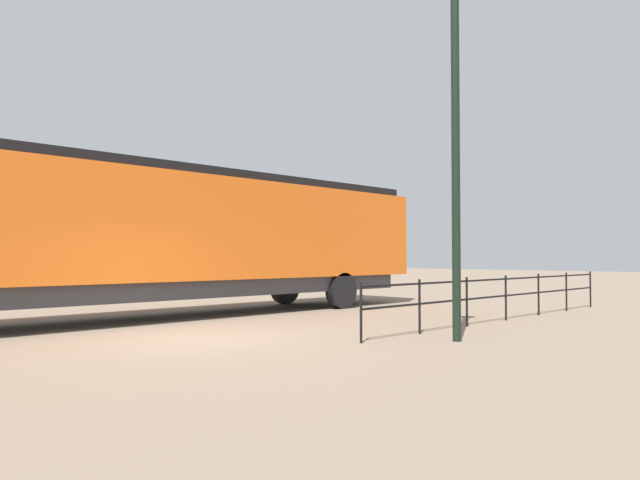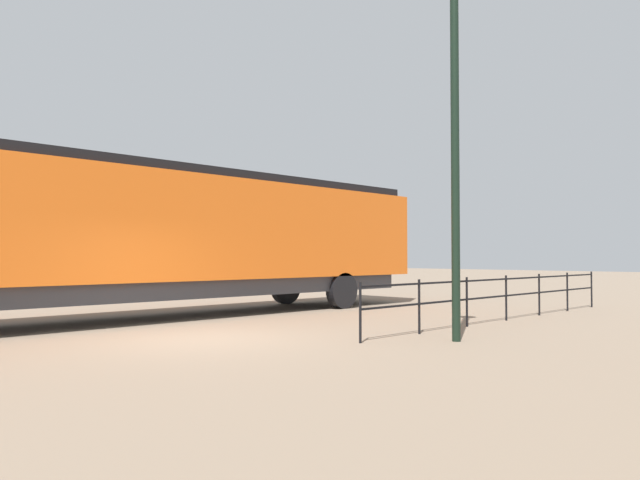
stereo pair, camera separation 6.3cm
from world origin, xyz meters
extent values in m
plane|color=#84705B|center=(0.00, 0.00, 0.00)|extent=(120.00, 120.00, 0.00)
cube|color=orange|center=(-3.99, 1.31, 2.32)|extent=(2.91, 17.33, 2.64)
cube|color=black|center=(-3.99, 8.74, 1.93)|extent=(2.80, 2.47, 1.85)
cube|color=black|center=(-3.99, 1.31, 3.76)|extent=(2.62, 16.64, 0.24)
cube|color=#38383D|center=(-3.99, 1.31, 0.78)|extent=(2.62, 15.95, 0.45)
cylinder|color=black|center=(-5.29, 6.86, 0.55)|extent=(0.30, 1.10, 1.10)
cylinder|color=black|center=(-2.68, 6.86, 0.55)|extent=(0.30, 1.10, 1.10)
cylinder|color=black|center=(3.64, 3.28, 3.40)|extent=(0.16, 0.16, 6.80)
cube|color=black|center=(2.53, 7.30, 1.03)|extent=(0.04, 10.97, 0.04)
cube|color=black|center=(2.53, 7.30, 0.62)|extent=(0.04, 10.97, 0.04)
cylinder|color=black|center=(2.53, 1.82, 0.56)|extent=(0.05, 0.05, 1.12)
cylinder|color=black|center=(2.53, 3.65, 0.56)|extent=(0.05, 0.05, 1.12)
cylinder|color=black|center=(2.53, 5.48, 0.56)|extent=(0.05, 0.05, 1.12)
cylinder|color=black|center=(2.53, 7.30, 0.56)|extent=(0.05, 0.05, 1.12)
cylinder|color=black|center=(2.53, 9.13, 0.56)|extent=(0.05, 0.05, 1.12)
cylinder|color=black|center=(2.53, 10.96, 0.56)|extent=(0.05, 0.05, 1.12)
cylinder|color=black|center=(2.53, 12.79, 0.56)|extent=(0.05, 0.05, 1.12)
camera|label=1|loc=(9.72, -6.40, 1.59)|focal=33.13mm
camera|label=2|loc=(9.76, -6.36, 1.59)|focal=33.13mm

